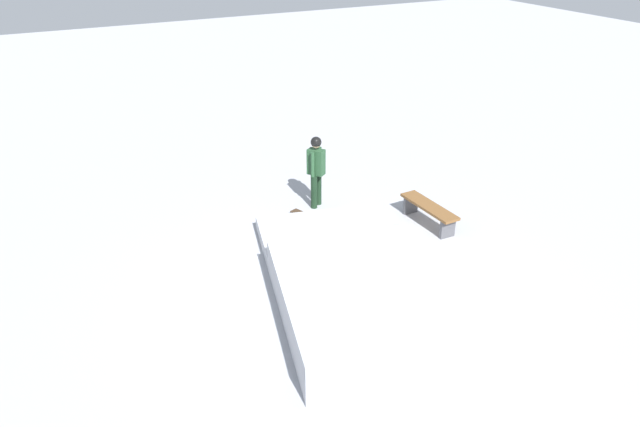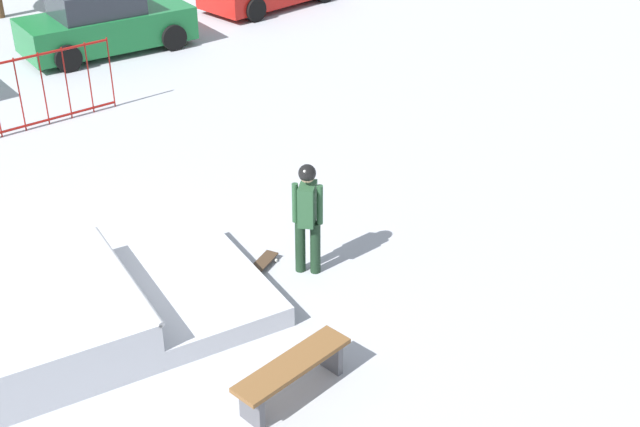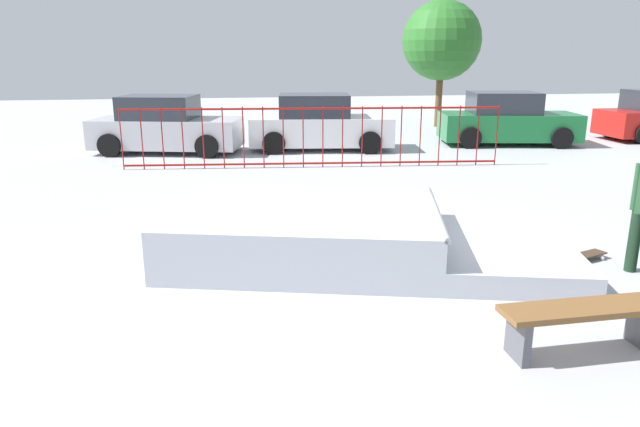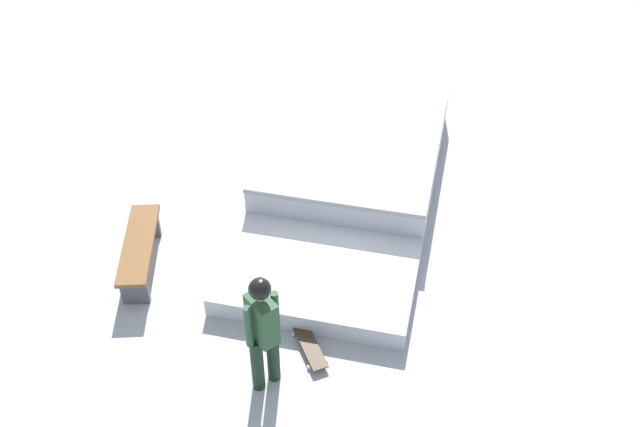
{
  "view_description": "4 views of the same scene",
  "coord_description": "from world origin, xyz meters",
  "px_view_note": "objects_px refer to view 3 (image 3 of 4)",
  "views": [
    {
      "loc": [
        -8.1,
        4.5,
        6.3
      ],
      "look_at": [
        1.21,
        -0.26,
        0.9
      ],
      "focal_mm": 33.35,
      "sensor_mm": 36.0,
      "label": 1
    },
    {
      "loc": [
        -3.97,
        -8.65,
        6.83
      ],
      "look_at": [
        3.24,
        -1.33,
        1.0
      ],
      "focal_mm": 47.48,
      "sensor_mm": 36.0,
      "label": 2
    },
    {
      "loc": [
        -2.03,
        -7.51,
        2.77
      ],
      "look_at": [
        -0.83,
        0.2,
        0.6
      ],
      "focal_mm": 32.65,
      "sensor_mm": 36.0,
      "label": 3
    },
    {
      "loc": [
        8.48,
        -0.63,
        7.18
      ],
      "look_at": [
        1.13,
        -0.48,
        0.9
      ],
      "focal_mm": 40.81,
      "sensor_mm": 36.0,
      "label": 4
    }
  ],
  "objects_px": {
    "skate_ramp": "(339,236)",
    "distant_tree": "(442,41)",
    "skateboard": "(582,256)",
    "parked_car_white": "(319,125)",
    "parked_car_silver": "(165,127)",
    "park_bench": "(583,318)",
    "parked_car_green": "(507,121)"
  },
  "relations": [
    {
      "from": "skate_ramp",
      "to": "distant_tree",
      "type": "height_order",
      "value": "distant_tree"
    },
    {
      "from": "skateboard",
      "to": "parked_car_white",
      "type": "bearing_deg",
      "value": 81.46
    },
    {
      "from": "parked_car_silver",
      "to": "distant_tree",
      "type": "bearing_deg",
      "value": 37.83
    },
    {
      "from": "skate_ramp",
      "to": "park_bench",
      "type": "height_order",
      "value": "skate_ramp"
    },
    {
      "from": "parked_car_silver",
      "to": "parked_car_white",
      "type": "height_order",
      "value": "same"
    },
    {
      "from": "skateboard",
      "to": "distant_tree",
      "type": "bearing_deg",
      "value": 57.19
    },
    {
      "from": "parked_car_white",
      "to": "park_bench",
      "type": "bearing_deg",
      "value": -80.05
    },
    {
      "from": "skate_ramp",
      "to": "parked_car_white",
      "type": "bearing_deg",
      "value": 96.97
    },
    {
      "from": "parked_car_white",
      "to": "parked_car_green",
      "type": "bearing_deg",
      "value": 7.94
    },
    {
      "from": "skate_ramp",
      "to": "distant_tree",
      "type": "distance_m",
      "value": 15.69
    },
    {
      "from": "skate_ramp",
      "to": "parked_car_white",
      "type": "relative_size",
      "value": 1.37
    },
    {
      "from": "parked_car_silver",
      "to": "skateboard",
      "type": "bearing_deg",
      "value": -44.48
    },
    {
      "from": "parked_car_white",
      "to": "parked_car_green",
      "type": "xyz_separation_m",
      "value": [
        5.87,
        0.09,
        0.0
      ]
    },
    {
      "from": "parked_car_green",
      "to": "park_bench",
      "type": "bearing_deg",
      "value": -103.38
    },
    {
      "from": "skate_ramp",
      "to": "parked_car_white",
      "type": "height_order",
      "value": "parked_car_white"
    },
    {
      "from": "skate_ramp",
      "to": "parked_car_silver",
      "type": "height_order",
      "value": "parked_car_silver"
    },
    {
      "from": "park_bench",
      "to": "parked_car_white",
      "type": "distance_m",
      "value": 12.32
    },
    {
      "from": "skateboard",
      "to": "parked_car_white",
      "type": "height_order",
      "value": "parked_car_white"
    },
    {
      "from": "park_bench",
      "to": "parked_car_green",
      "type": "distance_m",
      "value": 13.46
    },
    {
      "from": "parked_car_white",
      "to": "skateboard",
      "type": "bearing_deg",
      "value": -71.01
    },
    {
      "from": "park_bench",
      "to": "parked_car_green",
      "type": "xyz_separation_m",
      "value": [
        5.26,
        12.38,
        0.37
      ]
    },
    {
      "from": "skateboard",
      "to": "park_bench",
      "type": "distance_m",
      "value": 2.76
    },
    {
      "from": "skate_ramp",
      "to": "parked_car_green",
      "type": "height_order",
      "value": "parked_car_green"
    },
    {
      "from": "skate_ramp",
      "to": "parked_car_silver",
      "type": "relative_size",
      "value": 1.34
    },
    {
      "from": "skate_ramp",
      "to": "parked_car_white",
      "type": "distance_m",
      "value": 9.39
    },
    {
      "from": "skateboard",
      "to": "park_bench",
      "type": "xyz_separation_m",
      "value": [
        -1.49,
        -2.31,
        0.28
      ]
    },
    {
      "from": "skate_ramp",
      "to": "skateboard",
      "type": "xyz_separation_m",
      "value": [
        3.27,
        -0.68,
        -0.24
      ]
    },
    {
      "from": "skateboard",
      "to": "parked_car_green",
      "type": "bearing_deg",
      "value": 49.04
    },
    {
      "from": "parked_car_green",
      "to": "parked_car_white",
      "type": "bearing_deg",
      "value": -169.52
    },
    {
      "from": "park_bench",
      "to": "distant_tree",
      "type": "height_order",
      "value": "distant_tree"
    },
    {
      "from": "parked_car_white",
      "to": "parked_car_green",
      "type": "distance_m",
      "value": 5.87
    },
    {
      "from": "parked_car_silver",
      "to": "parked_car_green",
      "type": "relative_size",
      "value": 1.01
    }
  ]
}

